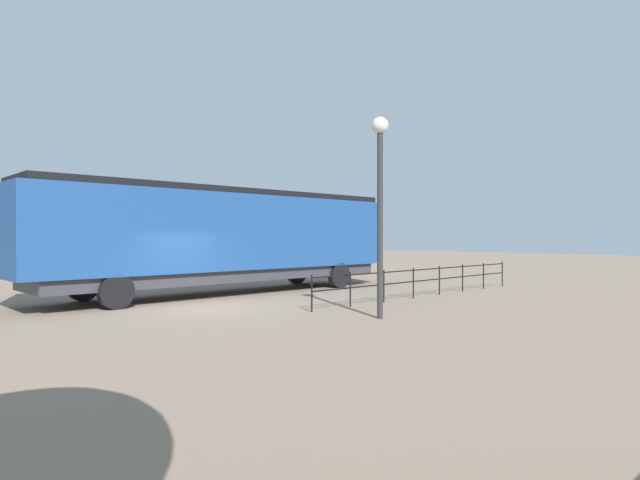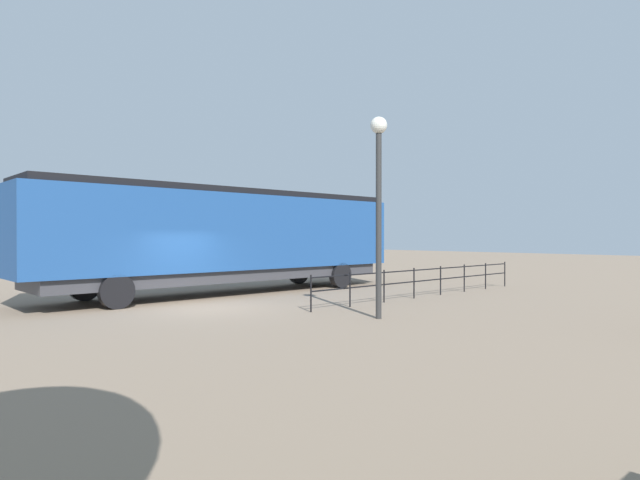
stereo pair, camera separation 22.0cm
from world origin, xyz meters
name	(u,v)px [view 1 (the left image)]	position (x,y,z in m)	size (l,w,h in m)	color
ground_plane	(206,308)	(0.00, 0.00, 0.00)	(120.00, 120.00, 0.00)	#84705B
locomotive	(237,235)	(-3.14, 3.33, 2.30)	(3.13, 15.50, 4.10)	navy
lamp_post	(380,181)	(5.11, 2.36, 3.78)	(0.47, 0.47, 5.55)	#2D2D2D
platform_fence	(427,277)	(2.92, 7.73, 0.72)	(0.05, 11.86, 1.11)	black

